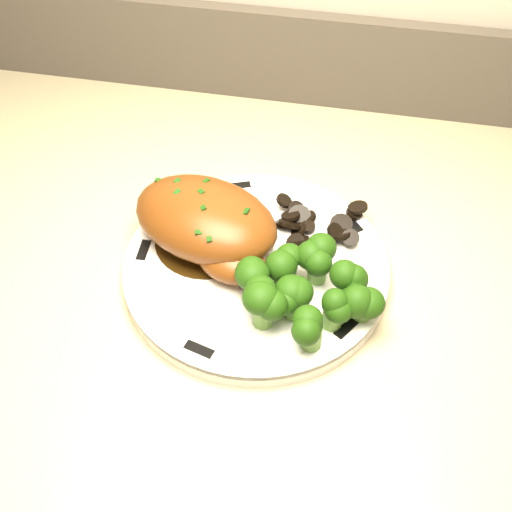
% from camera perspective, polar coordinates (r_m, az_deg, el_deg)
% --- Properties ---
extents(counter, '(2.10, 0.69, 1.03)m').
position_cam_1_polar(counter, '(1.03, -0.39, -18.18)').
color(counter, brown).
rests_on(counter, ground).
extents(plate, '(0.31, 0.31, 0.02)m').
position_cam_1_polar(plate, '(0.64, 0.00, -1.12)').
color(plate, white).
rests_on(plate, counter).
extents(rim_accent_0, '(0.02, 0.03, 0.00)m').
position_cam_1_polar(rim_accent_0, '(0.68, 8.58, 2.85)').
color(rim_accent_0, black).
rests_on(rim_accent_0, plate).
extents(rim_accent_1, '(0.03, 0.02, 0.00)m').
position_cam_1_polar(rim_accent_1, '(0.72, -1.59, 6.25)').
color(rim_accent_1, black).
rests_on(rim_accent_1, plate).
extents(rim_accent_2, '(0.01, 0.03, 0.00)m').
position_cam_1_polar(rim_accent_2, '(0.66, -9.96, 0.51)').
color(rim_accent_2, black).
rests_on(rim_accent_2, plate).
extents(rim_accent_3, '(0.03, 0.02, 0.00)m').
position_cam_1_polar(rim_accent_3, '(0.58, -5.08, -8.28)').
color(rim_accent_3, black).
rests_on(rim_accent_3, plate).
extents(rim_accent_4, '(0.02, 0.03, 0.00)m').
position_cam_1_polar(rim_accent_4, '(0.59, 8.04, -6.36)').
color(rim_accent_4, black).
rests_on(rim_accent_4, plate).
extents(gravy_pool, '(0.11, 0.11, 0.00)m').
position_cam_1_polar(gravy_pool, '(0.66, -4.36, 1.47)').
color(gravy_pool, '#311F08').
rests_on(gravy_pool, plate).
extents(chicken_breast, '(0.18, 0.15, 0.06)m').
position_cam_1_polar(chicken_breast, '(0.63, -4.24, 2.88)').
color(chicken_breast, brown).
rests_on(chicken_breast, plate).
extents(mushroom_pile, '(0.09, 0.07, 0.02)m').
position_cam_1_polar(mushroom_pile, '(0.66, 5.02, 2.41)').
color(mushroom_pile, black).
rests_on(mushroom_pile, plate).
extents(broccoli_florets, '(0.13, 0.11, 0.04)m').
position_cam_1_polar(broccoli_florets, '(0.58, 4.69, -3.15)').
color(broccoli_florets, '#679840').
rests_on(broccoli_florets, plate).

